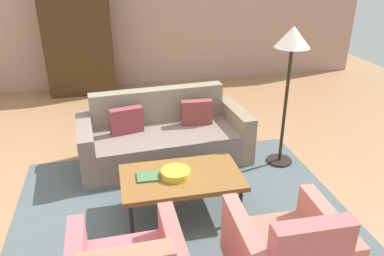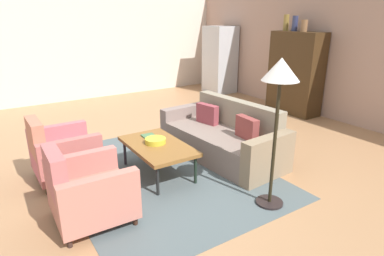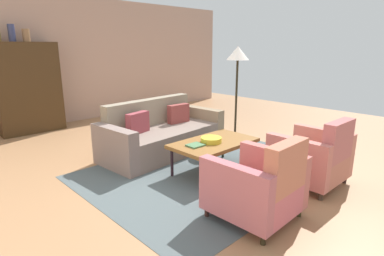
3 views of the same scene
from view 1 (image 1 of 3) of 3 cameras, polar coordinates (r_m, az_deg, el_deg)
ground_plane at (r=4.38m, az=-5.21°, el=-9.08°), size 11.70×11.70×0.00m
wall_back at (r=7.61m, az=-9.79°, el=16.74°), size 9.75×0.12×2.80m
area_rug at (r=4.06m, az=-1.67°, el=-12.08°), size 3.40×2.60×0.01m
couch at (r=4.86m, az=-4.34°, el=-1.45°), size 2.16×1.06×0.86m
coffee_table at (r=3.78m, az=-1.60°, el=-7.67°), size 1.20×0.70×0.44m
fruit_bowl at (r=3.74m, az=-2.48°, el=-6.83°), size 0.29×0.29×0.07m
book_stack at (r=3.75m, az=-6.70°, el=-7.33°), size 0.22×0.19×0.02m
cabinet at (r=7.37m, az=-16.68°, el=11.85°), size 1.20×0.51×1.80m
floor_lamp at (r=4.48m, az=14.82°, el=11.25°), size 0.40×0.40×1.72m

